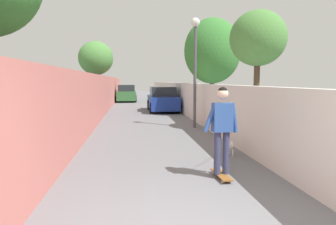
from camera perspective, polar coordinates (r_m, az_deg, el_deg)
ground_plane at (r=17.45m, az=-4.39°, el=-0.32°), size 80.00×80.00×0.00m
wall_left at (r=15.43m, az=-12.88°, el=2.81°), size 48.00×0.30×2.20m
fence_right at (r=15.67m, az=4.55°, el=2.24°), size 48.00×0.30×1.78m
tree_right_near at (r=16.99m, az=8.35°, el=11.37°), size 3.07×3.07×5.31m
tree_left_mid at (r=22.52m, az=-13.45°, el=9.88°), size 2.46×2.46×4.72m
tree_right_far at (r=11.87m, az=16.58°, el=13.12°), size 2.06×2.06×4.49m
lamp_post at (r=12.37m, az=5.14°, el=11.02°), size 0.36×0.36×4.40m
skateboard at (r=6.19m, az=9.99°, el=-11.46°), size 0.81×0.24×0.08m
person_skateboarder at (r=5.97m, az=10.17°, el=-2.03°), size 0.24×0.71×1.72m
dog at (r=8.01m, az=11.30°, el=-5.93°), size 2.09×0.86×1.06m
car_near at (r=19.15m, az=-1.02°, el=2.40°), size 4.02×1.80×1.54m
car_far at (r=28.41m, az=-7.82°, el=3.52°), size 4.06×1.80×1.54m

